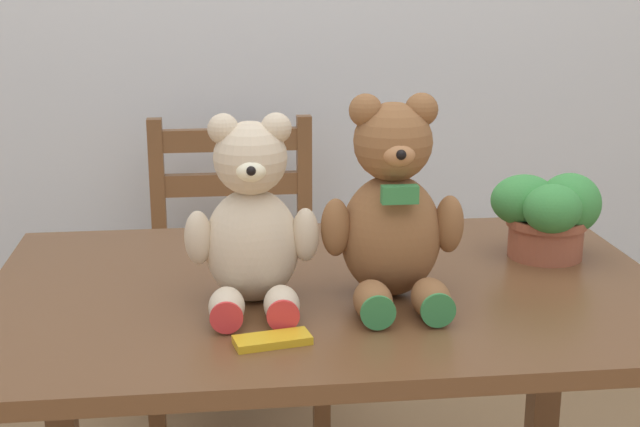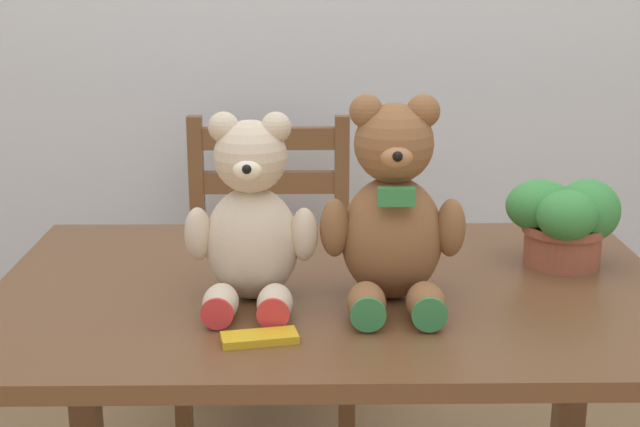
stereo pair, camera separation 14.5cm
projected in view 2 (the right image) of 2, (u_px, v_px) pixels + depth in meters
The scene contains 6 objects.
dining_table at pixel (333, 343), 1.58m from camera, with size 1.18×0.76×0.71m.
wooden_chair_behind at pixel (268, 279), 2.38m from camera, with size 0.44×0.45×0.85m.
teddy_bear_left at pixel (251, 222), 1.44m from camera, with size 0.22×0.22×0.31m.
teddy_bear_right at pixel (393, 215), 1.44m from camera, with size 0.24×0.23×0.34m.
potted_plant at pixel (565, 220), 1.63m from camera, with size 0.20×0.17×0.16m.
chocolate_bar at pixel (260, 338), 1.31m from camera, with size 0.11×0.05×0.01m, color gold.
Camera 2 is at (-0.04, -1.08, 1.25)m, focal length 50.00 mm.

